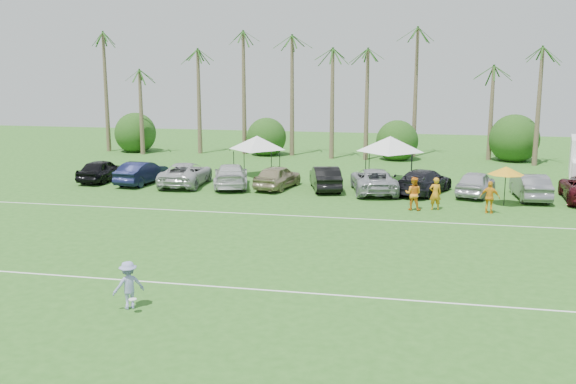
# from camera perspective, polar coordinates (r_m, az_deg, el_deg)

# --- Properties ---
(ground) EXTENTS (120.00, 120.00, 0.00)m
(ground) POSITION_cam_1_polar(r_m,az_deg,el_deg) (22.91, -9.51, -9.84)
(ground) COLOR #2B601C
(ground) RESTS_ON ground
(field_lines) EXTENTS (80.00, 12.10, 0.01)m
(field_lines) POSITION_cam_1_polar(r_m,az_deg,el_deg) (30.12, -4.05, -4.56)
(field_lines) COLOR white
(field_lines) RESTS_ON ground
(palm_tree_0) EXTENTS (2.40, 2.40, 8.90)m
(palm_tree_0) POSITION_cam_1_polar(r_m,az_deg,el_deg) (65.18, -15.95, 10.12)
(palm_tree_0) COLOR brown
(palm_tree_0) RESTS_ON ground
(palm_tree_1) EXTENTS (2.40, 2.40, 9.90)m
(palm_tree_1) POSITION_cam_1_polar(r_m,az_deg,el_deg) (63.04, -11.88, 11.08)
(palm_tree_1) COLOR brown
(palm_tree_1) RESTS_ON ground
(palm_tree_2) EXTENTS (2.40, 2.40, 10.90)m
(palm_tree_2) POSITION_cam_1_polar(r_m,az_deg,el_deg) (61.24, -7.51, 12.03)
(palm_tree_2) COLOR brown
(palm_tree_2) RESTS_ON ground
(palm_tree_3) EXTENTS (2.40, 2.40, 11.90)m
(palm_tree_3) POSITION_cam_1_polar(r_m,az_deg,el_deg) (60.08, -3.83, 12.93)
(palm_tree_3) COLOR brown
(palm_tree_3) RESTS_ON ground
(palm_tree_4) EXTENTS (2.40, 2.40, 8.90)m
(palm_tree_4) POSITION_cam_1_polar(r_m,az_deg,el_deg) (59.12, 0.00, 10.48)
(palm_tree_4) COLOR brown
(palm_tree_4) RESTS_ON ground
(palm_tree_5) EXTENTS (2.40, 2.40, 9.90)m
(palm_tree_5) POSITION_cam_1_polar(r_m,az_deg,el_deg) (58.44, 3.92, 11.31)
(palm_tree_5) COLOR brown
(palm_tree_5) RESTS_ON ground
(palm_tree_6) EXTENTS (2.40, 2.40, 10.90)m
(palm_tree_6) POSITION_cam_1_polar(r_m,az_deg,el_deg) (58.05, 7.94, 12.08)
(palm_tree_6) COLOR brown
(palm_tree_6) RESTS_ON ground
(palm_tree_7) EXTENTS (2.40, 2.40, 11.90)m
(palm_tree_7) POSITION_cam_1_polar(r_m,az_deg,el_deg) (57.94, 12.01, 12.79)
(palm_tree_7) COLOR brown
(palm_tree_7) RESTS_ON ground
(palm_tree_8) EXTENTS (2.40, 2.40, 8.90)m
(palm_tree_8) POSITION_cam_1_polar(r_m,az_deg,el_deg) (58.14, 16.91, 10.00)
(palm_tree_8) COLOR brown
(palm_tree_8) RESTS_ON ground
(palm_tree_9) EXTENTS (2.40, 2.40, 9.90)m
(palm_tree_9) POSITION_cam_1_polar(r_m,az_deg,el_deg) (58.78, 21.90, 10.55)
(palm_tree_9) COLOR brown
(palm_tree_9) RESTS_ON ground
(bush_tree_0) EXTENTS (4.00, 4.00, 4.00)m
(bush_tree_0) POSITION_cam_1_polar(r_m,az_deg,el_deg) (65.07, -12.92, 5.25)
(bush_tree_0) COLOR brown
(bush_tree_0) RESTS_ON ground
(bush_tree_1) EXTENTS (4.00, 4.00, 4.00)m
(bush_tree_1) POSITION_cam_1_polar(r_m,az_deg,el_deg) (60.86, -1.66, 5.14)
(bush_tree_1) COLOR brown
(bush_tree_1) RESTS_ON ground
(bush_tree_2) EXTENTS (4.00, 4.00, 4.00)m
(bush_tree_2) POSITION_cam_1_polar(r_m,az_deg,el_deg) (59.28, 9.75, 4.82)
(bush_tree_2) COLOR brown
(bush_tree_2) RESTS_ON ground
(bush_tree_3) EXTENTS (4.00, 4.00, 4.00)m
(bush_tree_3) POSITION_cam_1_polar(r_m,az_deg,el_deg) (59.80, 19.39, 4.41)
(bush_tree_3) COLOR brown
(bush_tree_3) RESTS_ON ground
(sideline_player_a) EXTENTS (0.78, 0.61, 1.89)m
(sideline_player_a) POSITION_cam_1_polar(r_m,az_deg,el_deg) (37.74, 12.96, -0.14)
(sideline_player_a) COLOR orange
(sideline_player_a) RESTS_ON ground
(sideline_player_b) EXTENTS (1.03, 0.86, 1.92)m
(sideline_player_b) POSITION_cam_1_polar(r_m,az_deg,el_deg) (37.42, 11.08, -0.14)
(sideline_player_b) COLOR orange
(sideline_player_b) RESTS_ON ground
(sideline_player_c) EXTENTS (1.16, 0.74, 1.84)m
(sideline_player_c) POSITION_cam_1_polar(r_m,az_deg,el_deg) (37.62, 17.51, -0.46)
(sideline_player_c) COLOR orange
(sideline_player_c) RESTS_ON ground
(canopy_tent_left) EXTENTS (4.37, 4.37, 3.54)m
(canopy_tent_left) POSITION_cam_1_polar(r_m,az_deg,el_deg) (48.01, -2.77, 5.01)
(canopy_tent_left) COLOR black
(canopy_tent_left) RESTS_ON ground
(canopy_tent_right) EXTENTS (4.76, 4.76, 3.85)m
(canopy_tent_right) POSITION_cam_1_polar(r_m,az_deg,el_deg) (45.76, 9.08, 4.92)
(canopy_tent_right) COLOR black
(canopy_tent_right) RESTS_ON ground
(market_umbrella) EXTENTS (2.11, 2.11, 2.35)m
(market_umbrella) POSITION_cam_1_polar(r_m,az_deg,el_deg) (39.85, 18.81, 1.82)
(market_umbrella) COLOR black
(market_umbrella) RESTS_ON ground
(frisbee_player) EXTENTS (1.22, 1.18, 1.66)m
(frisbee_player) POSITION_cam_1_polar(r_m,az_deg,el_deg) (22.64, -13.99, -8.03)
(frisbee_player) COLOR #8C90C7
(frisbee_player) RESTS_ON ground
(parked_car_0) EXTENTS (2.07, 4.75, 1.60)m
(parked_car_0) POSITION_cam_1_polar(r_m,az_deg,el_deg) (47.92, -16.22, 1.87)
(parked_car_0) COLOR black
(parked_car_0) RESTS_ON ground
(parked_car_1) EXTENTS (2.24, 5.00, 1.60)m
(parked_car_1) POSITION_cam_1_polar(r_m,az_deg,el_deg) (46.16, -12.87, 1.69)
(parked_car_1) COLOR #101433
(parked_car_1) RESTS_ON ground
(parked_car_2) EXTENTS (3.00, 5.89, 1.60)m
(parked_car_2) POSITION_cam_1_polar(r_m,az_deg,el_deg) (45.02, -9.06, 1.60)
(parked_car_2) COLOR #B0B0B1
(parked_car_2) RESTS_ON ground
(parked_car_3) EXTENTS (3.63, 5.90, 1.60)m
(parked_car_3) POSITION_cam_1_polar(r_m,az_deg,el_deg) (44.00, -5.11, 1.48)
(parked_car_3) COLOR silver
(parked_car_3) RESTS_ON ground
(parked_car_4) EXTENTS (2.80, 4.97, 1.60)m
(parked_car_4) POSITION_cam_1_polar(r_m,az_deg,el_deg) (43.33, -0.94, 1.37)
(parked_car_4) COLOR gray
(parked_car_4) RESTS_ON ground
(parked_car_5) EXTENTS (2.93, 5.12, 1.60)m
(parked_car_5) POSITION_cam_1_polar(r_m,az_deg,el_deg) (42.93, 3.33, 1.26)
(parked_car_5) COLOR black
(parked_car_5) RESTS_ON ground
(parked_car_6) EXTENTS (3.73, 6.15, 1.60)m
(parked_car_6) POSITION_cam_1_polar(r_m,az_deg,el_deg) (42.28, 7.62, 1.03)
(parked_car_6) COLOR #979A9F
(parked_car_6) RESTS_ON ground
(parked_car_7) EXTENTS (4.10, 5.93, 1.60)m
(parked_car_7) POSITION_cam_1_polar(r_m,az_deg,el_deg) (42.52, 12.00, 0.94)
(parked_car_7) COLOR black
(parked_car_7) RESTS_ON ground
(parked_car_8) EXTENTS (3.11, 5.02, 1.60)m
(parked_car_8) POSITION_cam_1_polar(r_m,az_deg,el_deg) (42.64, 16.36, 0.76)
(parked_car_8) COLOR #B2B2BA
(parked_car_8) RESTS_ON ground
(parked_car_9) EXTENTS (1.99, 4.94, 1.60)m
(parked_car_9) POSITION_cam_1_polar(r_m,az_deg,el_deg) (42.59, 20.75, 0.47)
(parked_car_9) COLOR slate
(parked_car_9) RESTS_ON ground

